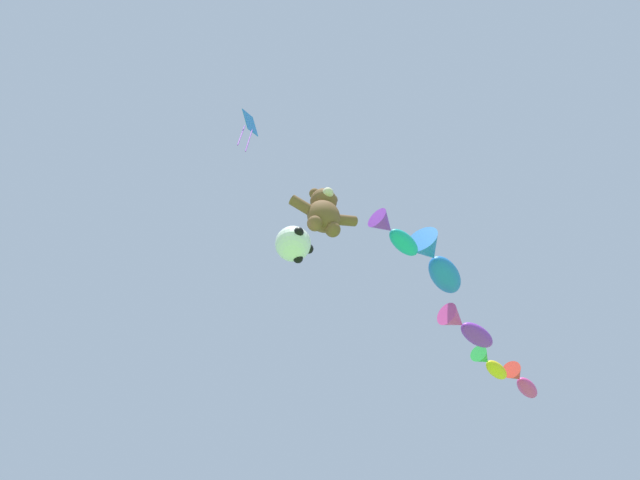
% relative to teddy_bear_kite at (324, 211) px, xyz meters
% --- Properties ---
extents(teddy_bear_kite, '(1.93, 0.85, 1.95)m').
position_rel_teddy_bear_kite_xyz_m(teddy_bear_kite, '(0.00, 0.00, 0.00)').
color(teddy_bear_kite, brown).
extents(soccer_ball_kite, '(0.94, 0.94, 0.87)m').
position_rel_teddy_bear_kite_xyz_m(soccer_ball_kite, '(-0.70, 0.21, -1.66)').
color(soccer_ball_kite, white).
extents(fish_kite_teal, '(1.85, 1.27, 0.68)m').
position_rel_teddy_bear_kite_xyz_m(fish_kite_teal, '(2.30, 0.28, 0.66)').
color(fish_kite_teal, '#19ADB2').
extents(fish_kite_cobalt, '(2.56, 2.21, 1.09)m').
position_rel_teddy_bear_kite_xyz_m(fish_kite_cobalt, '(4.37, 1.20, 1.51)').
color(fish_kite_cobalt, blue).
extents(fish_kite_violet, '(2.30, 1.37, 0.82)m').
position_rel_teddy_bear_kite_xyz_m(fish_kite_violet, '(6.15, 2.74, 0.72)').
color(fish_kite_violet, purple).
extents(fish_kite_goldfin, '(1.75, 1.22, 0.64)m').
position_rel_teddy_bear_kite_xyz_m(fish_kite_goldfin, '(7.85, 3.96, 0.78)').
color(fish_kite_goldfin, yellow).
extents(fish_kite_magenta, '(1.93, 1.47, 0.71)m').
position_rel_teddy_bear_kite_xyz_m(fish_kite_magenta, '(9.70, 4.59, 1.11)').
color(fish_kite_magenta, '#E53F9E').
extents(diamond_kite, '(0.72, 0.67, 2.54)m').
position_rel_teddy_bear_kite_xyz_m(diamond_kite, '(-2.54, -0.41, 2.81)').
color(diamond_kite, blue).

